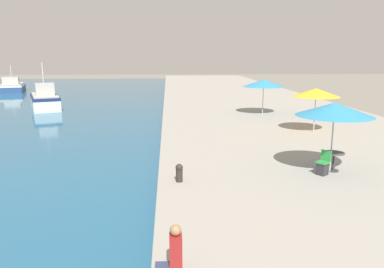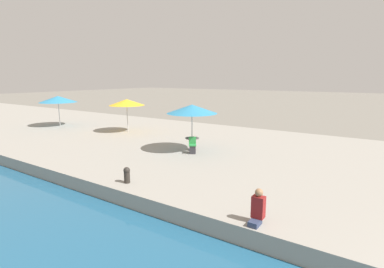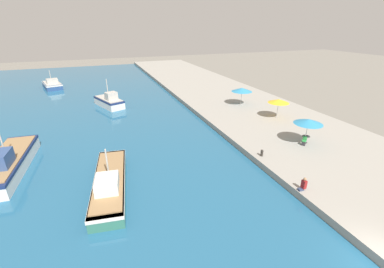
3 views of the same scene
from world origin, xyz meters
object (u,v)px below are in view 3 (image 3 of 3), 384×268
object	(u,v)px
fishing_boat_far	(109,101)
cafe_table	(306,138)
cafe_umbrella_striped	(242,90)
cafe_chair_left	(304,142)
mooring_bollard	(262,153)
fishing_boat_distant	(52,85)
fishing_boat_mid	(7,163)
person_at_quay	(303,185)
fishing_boat_near	(110,182)
cafe_umbrella_pink	(309,121)
cafe_umbrella_white	(279,101)

from	to	relation	value
fishing_boat_far	cafe_table	size ratio (longest dim) A/B	8.22
cafe_umbrella_striped	cafe_chair_left	size ratio (longest dim) A/B	3.40
cafe_umbrella_striped	mooring_bollard	world-z (taller)	cafe_umbrella_striped
fishing_boat_distant	cafe_umbrella_striped	size ratio (longest dim) A/B	2.17
fishing_boat_mid	person_at_quay	distance (m)	24.71
fishing_boat_mid	fishing_boat_distant	xyz separation A→B (m)	(-0.02, 34.45, -0.18)
fishing_boat_distant	cafe_chair_left	size ratio (longest dim) A/B	7.38
fishing_boat_mid	fishing_boat_far	bearing A→B (deg)	64.38
fishing_boat_mid	fishing_boat_distant	world-z (taller)	fishing_boat_mid
fishing_boat_far	mooring_bollard	xyz separation A→B (m)	(12.02, -23.49, 0.09)
fishing_boat_distant	cafe_umbrella_striped	bearing A→B (deg)	-56.66
fishing_boat_far	cafe_chair_left	xyz separation A→B (m)	(17.42, -23.04, 0.06)
fishing_boat_near	fishing_boat_mid	distance (m)	10.11
fishing_boat_near	mooring_bollard	size ratio (longest dim) A/B	14.84
fishing_boat_mid	fishing_boat_near	bearing A→B (deg)	-32.16
fishing_boat_far	fishing_boat_distant	bearing A→B (deg)	98.42
person_at_quay	cafe_umbrella_striped	bearing A→B (deg)	71.16
fishing_boat_mid	fishing_boat_far	world-z (taller)	fishing_boat_mid
fishing_boat_far	cafe_table	distance (m)	28.91
fishing_boat_distant	cafe_umbrella_striped	world-z (taller)	fishing_boat_distant
cafe_table	person_at_quay	distance (m)	9.04
fishing_boat_mid	cafe_table	bearing A→B (deg)	-6.88
cafe_umbrella_striped	cafe_chair_left	bearing A→B (deg)	-95.60
fishing_boat_far	fishing_boat_distant	xyz separation A→B (m)	(-9.87, 17.35, -0.14)
fishing_boat_far	cafe_umbrella_striped	xyz separation A→B (m)	(18.88, -8.18, 2.07)
cafe_umbrella_striped	cafe_table	distance (m)	14.58
cafe_umbrella_striped	cafe_table	world-z (taller)	cafe_umbrella_striped
cafe_umbrella_pink	cafe_umbrella_white	world-z (taller)	cafe_umbrella_pink
fishing_boat_near	cafe_table	xyz separation A→B (m)	(19.73, 0.49, 0.43)
cafe_table	cafe_umbrella_pink	bearing A→B (deg)	-148.31
fishing_boat_mid	cafe_table	size ratio (longest dim) A/B	12.43
fishing_boat_near	fishing_boat_distant	size ratio (longest dim) A/B	1.45
fishing_boat_distant	cafe_umbrella_white	size ratio (longest dim) A/B	2.49
cafe_umbrella_pink	cafe_table	bearing A→B (deg)	31.69
cafe_chair_left	person_at_quay	xyz separation A→B (m)	(-5.69, -6.08, 0.14)
fishing_boat_near	fishing_boat_distant	bearing A→B (deg)	108.99
fishing_boat_distant	fishing_boat_far	bearing A→B (deg)	-75.43
cafe_table	mooring_bollard	size ratio (longest dim) A/B	1.22
fishing_boat_mid	fishing_boat_far	distance (m)	19.74
fishing_boat_far	cafe_umbrella_white	bearing A→B (deg)	-58.14
fishing_boat_mid	cafe_chair_left	world-z (taller)	fishing_boat_mid
fishing_boat_near	cafe_umbrella_striped	xyz separation A→B (m)	(20.60, 14.93, 2.23)
fishing_boat_far	mooring_bollard	bearing A→B (deg)	-84.12
fishing_boat_distant	mooring_bollard	world-z (taller)	fishing_boat_distant
fishing_boat_distant	cafe_table	distance (m)	48.73
cafe_umbrella_white	cafe_umbrella_striped	world-z (taller)	cafe_umbrella_striped
fishing_boat_mid	fishing_boat_far	xyz separation A→B (m)	(9.85, 17.10, -0.04)
cafe_umbrella_pink	cafe_chair_left	xyz separation A→B (m)	(-0.42, -0.32, -2.10)
person_at_quay	fishing_boat_mid	bearing A→B (deg)	150.88
person_at_quay	mooring_bollard	world-z (taller)	person_at_quay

